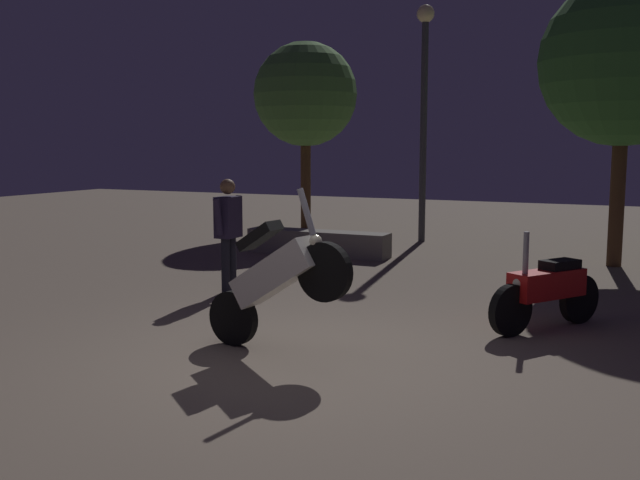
# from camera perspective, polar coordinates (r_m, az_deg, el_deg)

# --- Properties ---
(ground_plane) EXTENTS (40.00, 40.00, 0.00)m
(ground_plane) POSITION_cam_1_polar(r_m,az_deg,el_deg) (7.00, -2.48, -9.39)
(ground_plane) COLOR #756656
(motorcycle_white_foreground) EXTENTS (1.66, 0.43, 1.63)m
(motorcycle_white_foreground) POSITION_cam_1_polar(r_m,az_deg,el_deg) (7.07, -3.43, -3.01)
(motorcycle_white_foreground) COLOR black
(motorcycle_white_foreground) RESTS_ON ground_plane
(motorcycle_red_parked_left) EXTENTS (1.00, 1.44, 1.11)m
(motorcycle_red_parked_left) POSITION_cam_1_polar(r_m,az_deg,el_deg) (8.41, 17.32, -3.77)
(motorcycle_red_parked_left) COLOR black
(motorcycle_red_parked_left) RESTS_ON ground_plane
(person_rider_beside) EXTENTS (0.25, 0.66, 1.56)m
(person_rider_beside) POSITION_cam_1_polar(r_m,az_deg,el_deg) (10.08, -7.19, 1.12)
(person_rider_beside) COLOR black
(person_rider_beside) RESTS_ON ground_plane
(streetlamp_far) EXTENTS (0.36, 0.36, 4.83)m
(streetlamp_far) POSITION_cam_1_polar(r_m,az_deg,el_deg) (15.39, 8.14, 11.34)
(streetlamp_far) COLOR #38383D
(streetlamp_far) RESTS_ON ground_plane
(tree_left_bg) EXTENTS (2.74, 2.74, 4.73)m
(tree_left_bg) POSITION_cam_1_polar(r_m,az_deg,el_deg) (13.10, 22.70, 12.69)
(tree_left_bg) COLOR #4C331E
(tree_left_bg) RESTS_ON ground_plane
(tree_right_bg) EXTENTS (2.43, 2.43, 4.41)m
(tree_right_bg) POSITION_cam_1_polar(r_m,az_deg,el_deg) (17.42, -1.14, 11.26)
(tree_right_bg) COLOR #4C331E
(tree_right_bg) RESTS_ON ground_plane
(planter_wall_low) EXTENTS (2.71, 0.50, 0.45)m
(planter_wall_low) POSITION_cam_1_polar(r_m,az_deg,el_deg) (13.44, -0.17, -0.22)
(planter_wall_low) COLOR gray
(planter_wall_low) RESTS_ON ground_plane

